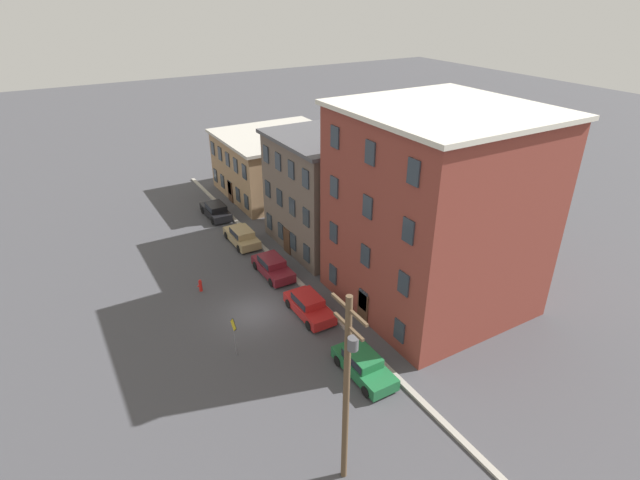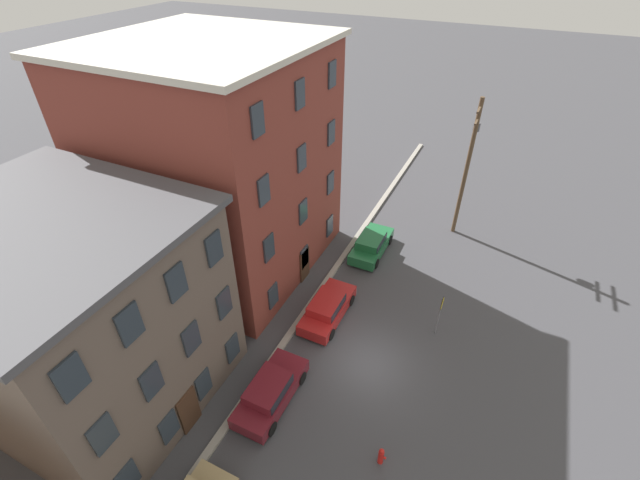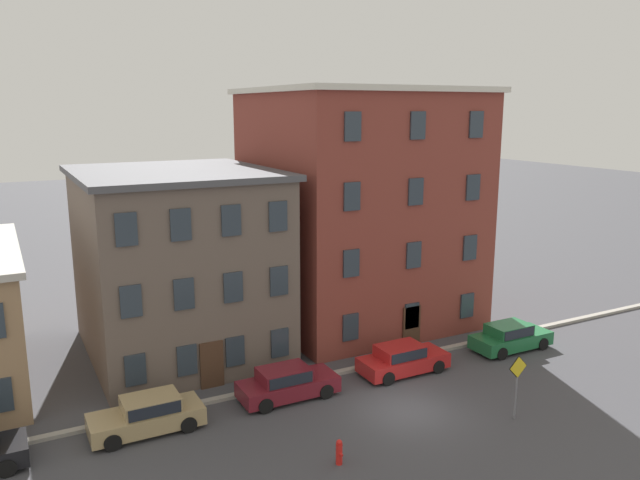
{
  "view_description": "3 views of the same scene",
  "coord_description": "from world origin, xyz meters",
  "px_view_note": "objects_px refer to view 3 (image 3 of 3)",
  "views": [
    {
      "loc": [
        26.8,
        -10.41,
        20.28
      ],
      "look_at": [
        0.73,
        4.85,
        4.75
      ],
      "focal_mm": 28.0,
      "sensor_mm": 36.0,
      "label": 1
    },
    {
      "loc": [
        -13.79,
        -3.85,
        18.26
      ],
      "look_at": [
        1.46,
        3.41,
        5.83
      ],
      "focal_mm": 24.0,
      "sensor_mm": 36.0,
      "label": 2
    },
    {
      "loc": [
        -14.64,
        -19.96,
        12.59
      ],
      "look_at": [
        -1.91,
        4.29,
        6.78
      ],
      "focal_mm": 35.0,
      "sensor_mm": 36.0,
      "label": 3
    }
  ],
  "objects_px": {
    "car_tan": "(148,413)",
    "car_green": "(510,336)",
    "car_maroon": "(287,382)",
    "car_red": "(402,358)",
    "fire_hydrant": "(339,452)",
    "caution_sign": "(517,377)"
  },
  "relations": [
    {
      "from": "car_tan",
      "to": "caution_sign",
      "type": "relative_size",
      "value": 1.59
    },
    {
      "from": "car_maroon",
      "to": "car_red",
      "type": "height_order",
      "value": "same"
    },
    {
      "from": "car_red",
      "to": "fire_hydrant",
      "type": "xyz_separation_m",
      "value": [
        -6.59,
        -5.5,
        -0.27
      ]
    },
    {
      "from": "car_tan",
      "to": "caution_sign",
      "type": "bearing_deg",
      "value": -23.84
    },
    {
      "from": "car_maroon",
      "to": "fire_hydrant",
      "type": "xyz_separation_m",
      "value": [
        -0.52,
        -5.65,
        -0.27
      ]
    },
    {
      "from": "fire_hydrant",
      "to": "car_maroon",
      "type": "bearing_deg",
      "value": 84.72
    },
    {
      "from": "car_red",
      "to": "caution_sign",
      "type": "distance_m",
      "value": 6.22
    },
    {
      "from": "car_maroon",
      "to": "caution_sign",
      "type": "bearing_deg",
      "value": -38.83
    },
    {
      "from": "car_tan",
      "to": "car_maroon",
      "type": "bearing_deg",
      "value": 0.6
    },
    {
      "from": "car_maroon",
      "to": "car_tan",
      "type": "bearing_deg",
      "value": -179.4
    },
    {
      "from": "caution_sign",
      "to": "fire_hydrant",
      "type": "distance_m",
      "value": 8.21
    },
    {
      "from": "car_maroon",
      "to": "car_red",
      "type": "relative_size",
      "value": 1.0
    },
    {
      "from": "car_tan",
      "to": "caution_sign",
      "type": "xyz_separation_m",
      "value": [
        13.64,
        -6.03,
        1.1
      ]
    },
    {
      "from": "car_maroon",
      "to": "car_green",
      "type": "xyz_separation_m",
      "value": [
        12.87,
        -0.35,
        0.0
      ]
    },
    {
      "from": "car_maroon",
      "to": "car_red",
      "type": "xyz_separation_m",
      "value": [
        6.07,
        -0.15,
        0.0
      ]
    },
    {
      "from": "car_tan",
      "to": "car_green",
      "type": "xyz_separation_m",
      "value": [
        18.95,
        -0.28,
        0.0
      ]
    },
    {
      "from": "car_tan",
      "to": "fire_hydrant",
      "type": "relative_size",
      "value": 4.58
    },
    {
      "from": "car_maroon",
      "to": "car_green",
      "type": "bearing_deg",
      "value": -1.55
    },
    {
      "from": "car_maroon",
      "to": "car_red",
      "type": "bearing_deg",
      "value": -1.44
    },
    {
      "from": "car_maroon",
      "to": "fire_hydrant",
      "type": "bearing_deg",
      "value": -95.28
    },
    {
      "from": "car_red",
      "to": "car_maroon",
      "type": "bearing_deg",
      "value": 178.56
    },
    {
      "from": "car_maroon",
      "to": "fire_hydrant",
      "type": "relative_size",
      "value": 4.58
    }
  ]
}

